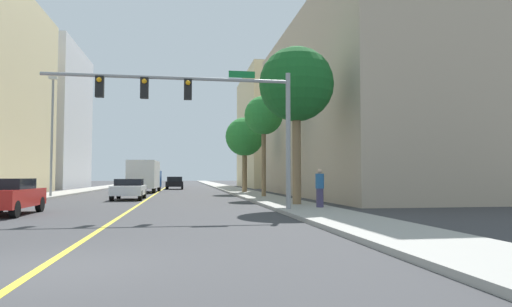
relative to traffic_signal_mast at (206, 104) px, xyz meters
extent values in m
plane|color=#38383A|center=(-3.20, 31.62, -4.49)|extent=(192.00, 192.00, 0.00)
cube|color=#9E9B93|center=(-10.85, 31.62, -4.41)|extent=(2.77, 168.00, 0.15)
cube|color=#9E9B93|center=(4.45, 31.62, -4.41)|extent=(2.77, 168.00, 0.15)
cube|color=yellow|center=(-3.20, 31.62, -4.49)|extent=(0.16, 144.00, 0.01)
cube|color=silver|center=(-18.84, 40.94, 4.34)|extent=(10.03, 15.33, 17.66)
cube|color=tan|center=(12.83, 14.89, 2.32)|extent=(10.82, 26.26, 13.62)
cube|color=beige|center=(15.77, 42.55, 3.30)|extent=(16.70, 17.24, 15.57)
cylinder|color=gray|center=(3.47, 0.01, -1.48)|extent=(0.20, 0.20, 5.73)
cylinder|color=gray|center=(-1.46, 0.01, 1.01)|extent=(9.85, 0.14, 0.14)
cube|color=black|center=(-0.72, 0.01, 0.56)|extent=(0.32, 0.24, 0.84)
sphere|color=orange|center=(-0.72, -0.13, 0.81)|extent=(0.20, 0.20, 0.20)
cube|color=black|center=(-2.44, 0.01, 0.56)|extent=(0.32, 0.24, 0.84)
sphere|color=orange|center=(-2.44, -0.13, 0.81)|extent=(0.20, 0.20, 0.20)
cube|color=black|center=(-4.16, 0.01, 0.56)|extent=(0.32, 0.24, 0.84)
sphere|color=orange|center=(-4.16, -0.13, 0.81)|extent=(0.20, 0.20, 0.20)
cube|color=#147233|center=(1.50, 0.01, 1.26)|extent=(1.10, 0.04, 0.28)
cylinder|color=gray|center=(-9.97, 14.79, -0.27)|extent=(0.16, 0.16, 8.14)
cube|color=beige|center=(-9.97, 14.79, 3.95)|extent=(0.56, 0.28, 0.20)
cylinder|color=brown|center=(4.65, 3.19, -1.36)|extent=(0.42, 0.42, 5.95)
sphere|color=#195B23|center=(4.65, 3.19, 1.61)|extent=(3.72, 3.72, 3.72)
cone|color=#195B23|center=(5.75, 3.37, 1.41)|extent=(0.67, 1.86, 1.69)
cone|color=#195B23|center=(5.12, 4.20, 1.41)|extent=(1.83, 1.22, 1.52)
cone|color=#195B23|center=(3.68, 3.74, 1.41)|extent=(1.20, 1.86, 1.84)
cone|color=#195B23|center=(3.72, 2.58, 1.41)|extent=(1.18, 1.63, 1.57)
cone|color=#195B23|center=(4.91, 2.10, 1.41)|extent=(1.89, 0.88, 1.41)
cylinder|color=brown|center=(4.57, 11.84, -1.56)|extent=(0.30, 0.30, 5.56)
sphere|color=#287F33|center=(4.57, 11.84, 1.22)|extent=(2.67, 2.67, 2.67)
cone|color=#287F33|center=(5.36, 11.77, 1.02)|extent=(0.52, 1.18, 1.39)
cone|color=#287F33|center=(4.99, 12.52, 1.02)|extent=(1.29, 0.98, 1.56)
cone|color=#287F33|center=(4.23, 12.57, 1.02)|extent=(1.26, 0.87, 1.18)
cone|color=#287F33|center=(3.78, 11.97, 1.02)|extent=(0.61, 1.41, 1.42)
cone|color=#287F33|center=(4.30, 11.09, 1.02)|extent=(1.40, 0.86, 1.17)
cone|color=#287F33|center=(4.98, 11.15, 1.02)|extent=(1.23, 0.96, 1.18)
cylinder|color=brown|center=(4.43, 20.49, -1.92)|extent=(0.43, 0.43, 4.84)
sphere|color=#287F33|center=(4.43, 20.49, 0.50)|extent=(3.37, 3.37, 3.37)
cone|color=#287F33|center=(5.44, 20.58, 0.30)|extent=(0.55, 1.61, 1.61)
cone|color=#287F33|center=(4.69, 21.47, 0.30)|extent=(1.87, 0.92, 1.45)
cone|color=#287F33|center=(3.61, 21.08, 0.30)|extent=(1.27, 1.71, 1.62)
cone|color=#287F33|center=(3.70, 19.79, 0.30)|extent=(1.40, 1.57, 1.43)
cone|color=#287F33|center=(4.70, 19.52, 0.30)|extent=(1.49, 0.77, 1.47)
cube|color=white|center=(-4.32, 11.61, -3.87)|extent=(1.90, 4.07, 0.59)
cube|color=black|center=(-4.32, 11.62, -3.36)|extent=(1.67, 1.74, 0.43)
cylinder|color=black|center=(-5.17, 13.10, -4.17)|extent=(0.22, 0.64, 0.64)
cylinder|color=black|center=(-3.47, 13.09, -4.17)|extent=(0.22, 0.64, 0.64)
cylinder|color=black|center=(-5.17, 10.13, -4.17)|extent=(0.22, 0.64, 0.64)
cylinder|color=black|center=(-3.48, 10.13, -4.17)|extent=(0.22, 0.64, 0.64)
cube|color=black|center=(-1.82, 34.55, -3.87)|extent=(1.97, 4.02, 0.59)
cube|color=black|center=(-1.82, 34.57, -3.31)|extent=(1.72, 1.90, 0.54)
cylinder|color=black|center=(-2.67, 36.01, -4.17)|extent=(0.23, 0.64, 0.64)
cylinder|color=black|center=(-0.94, 35.99, -4.17)|extent=(0.23, 0.64, 0.64)
cylinder|color=black|center=(-2.70, 33.10, -4.17)|extent=(0.23, 0.64, 0.64)
cylinder|color=black|center=(-0.97, 33.09, -4.17)|extent=(0.23, 0.64, 0.64)
cube|color=#196638|center=(-6.43, 37.40, -3.85)|extent=(2.01, 3.93, 0.64)
cube|color=black|center=(-6.43, 37.46, -3.29)|extent=(1.73, 1.79, 0.49)
cylinder|color=black|center=(-7.32, 38.77, -4.17)|extent=(0.23, 0.64, 0.64)
cylinder|color=black|center=(-5.61, 38.81, -4.17)|extent=(0.23, 0.64, 0.64)
cylinder|color=black|center=(-7.26, 35.98, -4.17)|extent=(0.23, 0.64, 0.64)
cylinder|color=black|center=(-5.54, 36.02, -4.17)|extent=(0.23, 0.64, 0.64)
cube|color=red|center=(-7.70, 0.68, -3.82)|extent=(1.84, 4.07, 0.69)
cube|color=black|center=(-7.70, 0.66, -3.27)|extent=(1.60, 1.98, 0.42)
cylinder|color=black|center=(-6.89, -0.79, -4.17)|extent=(0.22, 0.64, 0.64)
cylinder|color=black|center=(-6.91, 2.17, -4.17)|extent=(0.22, 0.64, 0.64)
cube|color=#194799|center=(-4.29, 27.53, -3.24)|extent=(2.47, 2.20, 1.60)
cube|color=silver|center=(-4.42, 23.76, -2.81)|extent=(2.59, 5.53, 2.47)
cylinder|color=black|center=(-5.34, 27.57, -4.04)|extent=(0.31, 0.91, 0.90)
cylinder|color=black|center=(-3.24, 27.50, -4.04)|extent=(0.31, 0.91, 0.90)
cylinder|color=black|center=(-5.52, 22.43, -4.04)|extent=(0.31, 0.91, 0.90)
cylinder|color=black|center=(-3.42, 22.36, -4.04)|extent=(0.31, 0.91, 0.90)
cylinder|color=#3F3859|center=(5.09, 0.84, -3.93)|extent=(0.32, 0.32, 0.83)
cylinder|color=#26598C|center=(5.09, 0.84, -3.18)|extent=(0.38, 0.38, 0.65)
sphere|color=tan|center=(5.09, 0.84, -2.74)|extent=(0.22, 0.22, 0.22)
camera|label=1|loc=(-0.89, -18.20, -2.96)|focal=31.31mm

